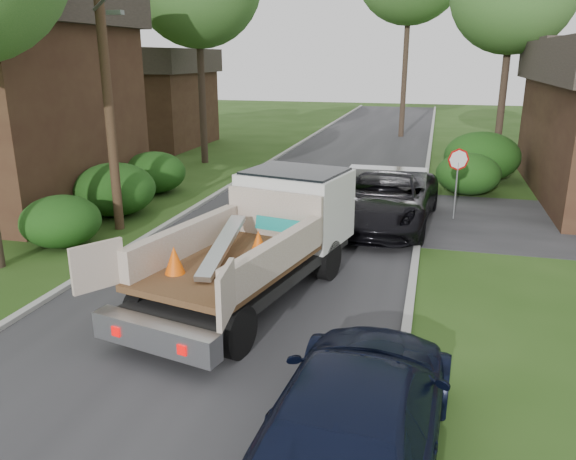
# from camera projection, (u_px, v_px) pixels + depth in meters

# --- Properties ---
(ground) EXTENTS (120.00, 120.00, 0.00)m
(ground) POSITION_uv_depth(u_px,v_px,m) (221.00, 310.00, 12.60)
(ground) COLOR #224012
(ground) RESTS_ON ground
(road) EXTENTS (8.00, 90.00, 0.02)m
(road) POSITION_uv_depth(u_px,v_px,m) (314.00, 202.00, 21.84)
(road) COLOR #28282B
(road) RESTS_ON ground
(curb_left) EXTENTS (0.20, 90.00, 0.12)m
(curb_left) POSITION_uv_depth(u_px,v_px,m) (216.00, 195.00, 22.82)
(curb_left) COLOR #9E9E99
(curb_left) RESTS_ON ground
(curb_right) EXTENTS (0.20, 90.00, 0.12)m
(curb_right) POSITION_uv_depth(u_px,v_px,m) (422.00, 208.00, 20.83)
(curb_right) COLOR #9E9E99
(curb_right) RESTS_ON ground
(stop_sign) EXTENTS (0.71, 0.32, 2.48)m
(stop_sign) POSITION_uv_depth(u_px,v_px,m) (458.00, 169.00, 19.13)
(stop_sign) COLOR slate
(stop_sign) RESTS_ON ground
(utility_pole) EXTENTS (2.42, 1.25, 10.00)m
(utility_pole) POSITION_uv_depth(u_px,v_px,m) (105.00, 66.00, 17.00)
(utility_pole) COLOR #382619
(utility_pole) RESTS_ON ground
(house_left_far) EXTENTS (7.56, 7.56, 6.00)m
(house_left_far) POSITION_uv_depth(u_px,v_px,m) (145.00, 96.00, 35.30)
(house_left_far) COLOR #382017
(house_left_far) RESTS_ON ground
(hedge_left_a) EXTENTS (2.34, 2.34, 1.53)m
(hedge_left_a) POSITION_uv_depth(u_px,v_px,m) (61.00, 221.00, 16.65)
(hedge_left_a) COLOR #0E3E11
(hedge_left_a) RESTS_ON ground
(hedge_left_b) EXTENTS (2.86, 2.86, 1.87)m
(hedge_left_b) POSITION_uv_depth(u_px,v_px,m) (115.00, 189.00, 19.91)
(hedge_left_b) COLOR #0E3E11
(hedge_left_b) RESTS_ON ground
(hedge_left_c) EXTENTS (2.60, 2.60, 1.70)m
(hedge_left_c) POSITION_uv_depth(u_px,v_px,m) (154.00, 172.00, 23.24)
(hedge_left_c) COLOR #0E3E11
(hedge_left_c) RESTS_ON ground
(hedge_right_a) EXTENTS (2.60, 2.60, 1.70)m
(hedge_right_a) POSITION_uv_depth(u_px,v_px,m) (468.00, 174.00, 22.96)
(hedge_right_a) COLOR #0E3E11
(hedge_right_a) RESTS_ON ground
(hedge_right_b) EXTENTS (3.38, 3.38, 2.21)m
(hedge_right_b) POSITION_uv_depth(u_px,v_px,m) (482.00, 156.00, 25.49)
(hedge_right_b) COLOR #0E3E11
(hedge_right_b) RESTS_ON ground
(flatbed_truck) EXTENTS (4.35, 7.49, 2.67)m
(flatbed_truck) POSITION_uv_depth(u_px,v_px,m) (271.00, 229.00, 13.59)
(flatbed_truck) COLOR black
(flatbed_truck) RESTS_ON ground
(black_pickup) EXTENTS (3.50, 6.75, 1.82)m
(black_pickup) POSITION_uv_depth(u_px,v_px,m) (385.00, 199.00, 18.71)
(black_pickup) COLOR black
(black_pickup) RESTS_ON ground
(navy_suv) EXTENTS (2.68, 5.89, 1.67)m
(navy_suv) POSITION_uv_depth(u_px,v_px,m) (356.00, 416.00, 7.52)
(navy_suv) COLOR black
(navy_suv) RESTS_ON ground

